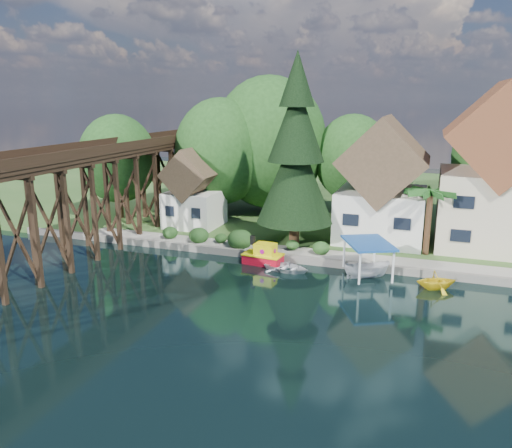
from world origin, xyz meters
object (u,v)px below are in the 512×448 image
(conifer, at_px, (296,155))
(palm_tree, at_px, (430,195))
(trestle_bridge, at_px, (91,191))
(boat_white_a, at_px, (287,266))
(tugboat, at_px, (263,256))
(shed, at_px, (194,193))
(house_center, at_px, (494,178))
(house_left, at_px, (382,188))
(boat_canopy, at_px, (367,263))
(boat_yellow, at_px, (436,279))

(conifer, xyz_separation_m, palm_tree, (11.00, 0.62, -2.85))
(trestle_bridge, relative_size, boat_white_a, 12.47)
(tugboat, bearing_deg, shed, 142.32)
(house_center, xyz_separation_m, shed, (-27.00, -2.00, -2.59))
(shed, bearing_deg, palm_tree, -5.73)
(palm_tree, bearing_deg, tugboat, -156.26)
(house_left, xyz_separation_m, boat_canopy, (0.11, -9.61, -3.95))
(palm_tree, xyz_separation_m, boat_canopy, (-3.98, -5.89, -4.30))
(trestle_bridge, xyz_separation_m, boat_canopy, (23.11, 1.22, -4.16))
(trestle_bridge, xyz_separation_m, house_center, (32.00, 11.33, 1.07))
(tugboat, bearing_deg, boat_white_a, -23.83)
(conifer, distance_m, palm_tree, 11.38)
(shed, bearing_deg, conifer, -14.35)
(shed, distance_m, boat_white_a, 15.22)
(boat_canopy, bearing_deg, house_center, 48.66)
(house_left, bearing_deg, boat_canopy, -89.37)
(house_left, height_order, conifer, conifer)
(house_center, height_order, boat_canopy, house_center)
(conifer, height_order, boat_canopy, conifer)
(conifer, relative_size, palm_tree, 2.85)
(palm_tree, distance_m, boat_yellow, 8.14)
(shed, bearing_deg, trestle_bridge, -118.19)
(boat_yellow, bearing_deg, shed, 45.69)
(boat_white_a, bearing_deg, conifer, 20.13)
(trestle_bridge, relative_size, tugboat, 13.39)
(house_left, bearing_deg, boat_white_a, -120.38)
(conifer, distance_m, boat_white_a, 9.88)
(house_left, bearing_deg, house_center, 3.18)
(shed, bearing_deg, boat_yellow, -20.89)
(conifer, bearing_deg, boat_white_a, -80.21)
(house_left, height_order, shed, house_left)
(boat_canopy, bearing_deg, boat_yellow, -7.65)
(house_center, height_order, boat_yellow, house_center)
(house_center, height_order, boat_white_a, house_center)
(house_left, relative_size, boat_yellow, 3.96)
(house_left, relative_size, boat_white_a, 3.11)
(shed, xyz_separation_m, boat_white_a, (12.08, -8.59, -3.46))
(conifer, distance_m, tugboat, 9.10)
(house_center, height_order, conifer, conifer)
(conifer, bearing_deg, house_center, 16.92)
(boat_white_a, relative_size, boat_canopy, 0.68)
(trestle_bridge, bearing_deg, palm_tree, 14.71)
(boat_white_a, xyz_separation_m, boat_canopy, (6.02, 0.48, 0.83))
(boat_yellow, bearing_deg, tugboat, 61.53)
(conifer, bearing_deg, palm_tree, 3.23)
(house_left, bearing_deg, trestle_bridge, -154.79)
(house_center, distance_m, conifer, 16.74)
(conifer, height_order, boat_yellow, conifer)
(house_center, relative_size, palm_tree, 2.43)
(tugboat, distance_m, boat_white_a, 2.47)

